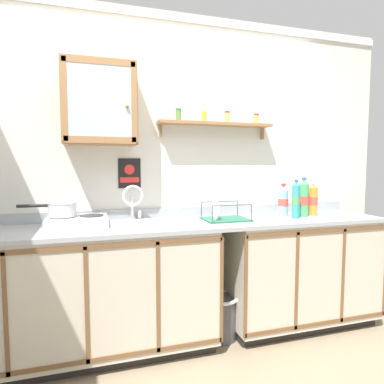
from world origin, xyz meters
name	(u,v)px	position (x,y,z in m)	size (l,w,h in m)	color
floor	(200,366)	(0.00, 0.00, 0.00)	(6.28, 6.28, 0.00)	gray
back_wall	(176,172)	(0.00, 0.65, 1.29)	(3.88, 0.07, 2.57)	silver
lower_cabinet_run	(87,294)	(-0.72, 0.35, 0.45)	(1.82, 0.58, 0.90)	black
lower_cabinet_run_right	(298,272)	(0.99, 0.35, 0.45)	(1.28, 0.58, 0.90)	black
countertop	(186,224)	(0.00, 0.34, 0.91)	(3.24, 0.60, 0.03)	#9EA3A8
backsplash	(177,212)	(0.00, 0.62, 0.97)	(3.24, 0.02, 0.08)	#9EA3A8
sink	(133,228)	(-0.40, 0.38, 0.90)	(0.57, 0.41, 0.41)	silver
hot_plate_stove	(77,222)	(-0.77, 0.37, 0.96)	(0.40, 0.32, 0.08)	silver
saucepan	(62,209)	(-0.88, 0.40, 1.06)	(0.38, 0.19, 0.10)	silver
bottle_water_clear_0	(296,201)	(1.02, 0.45, 1.04)	(0.07, 0.07, 0.25)	silver
bottle_water_blue_1	(283,201)	(0.87, 0.41, 1.05)	(0.08, 0.08, 0.27)	#8CB7E0
bottle_detergent_teal_2	(296,200)	(0.90, 0.27, 1.07)	(0.06, 0.06, 0.31)	teal
bottle_soda_green_3	(304,199)	(1.02, 0.35, 1.08)	(0.08, 0.08, 0.33)	#4CB266
bottle_juice_amber_4	(313,200)	(1.13, 0.36, 1.06)	(0.07, 0.07, 0.29)	gold
dish_rack	(224,217)	(0.32, 0.36, 0.95)	(0.35, 0.28, 0.17)	#26664C
mug	(175,215)	(-0.06, 0.44, 0.97)	(0.09, 0.13, 0.10)	white
wall_cabinet	(100,104)	(-0.60, 0.50, 1.80)	(0.52, 0.27, 0.59)	#996B42
spice_shelf	(216,123)	(0.32, 0.56, 1.70)	(0.97, 0.14, 0.22)	#996B42
warning_sign	(129,173)	(-0.39, 0.62, 1.29)	(0.18, 0.01, 0.23)	black
trash_bin	(220,316)	(0.27, 0.31, 0.18)	(0.29, 0.29, 0.34)	#4C4C51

